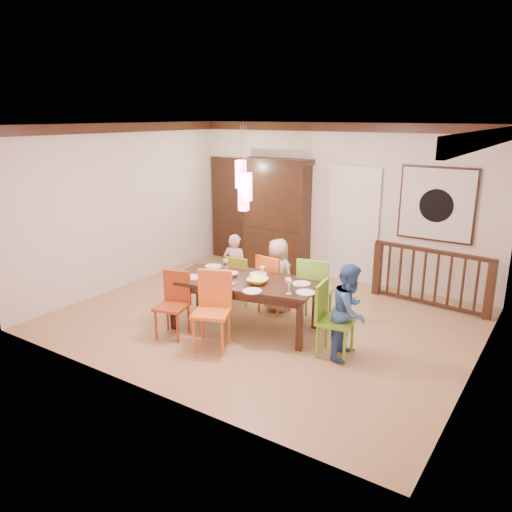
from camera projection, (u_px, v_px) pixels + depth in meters
The scene contains 37 objects.
floor at pixel (266, 319), 7.71m from camera, with size 6.00×6.00×0.00m, color tan.
ceiling at pixel (267, 125), 6.91m from camera, with size 6.00×6.00×0.00m, color white.
wall_back at pixel (338, 203), 9.31m from camera, with size 6.00×6.00×0.00m, color beige.
wall_left at pixel (124, 207), 8.90m from camera, with size 5.00×5.00×0.00m, color beige.
wall_right at pixel (487, 258), 5.72m from camera, with size 5.00×5.00×0.00m, color beige.
crown_molding at pixel (267, 131), 6.93m from camera, with size 6.00×5.00×0.16m, color black, non-canonical shape.
panel_door at pixel (233, 211), 10.66m from camera, with size 1.04×0.07×2.24m, color black.
white_doorway at pixel (353, 226), 9.21m from camera, with size 0.97×0.05×2.22m, color silver.
painting at pixel (437, 204), 8.29m from camera, with size 1.25×0.06×1.25m.
pendant_cluster at pixel (244, 186), 6.79m from camera, with size 0.27×0.21×1.14m.
dining_table at pixel (244, 285), 7.19m from camera, with size 2.23×1.34×0.75m.
chair_far_left at pixel (241, 276), 8.22m from camera, with size 0.43×0.43×0.83m.
chair_far_mid at pixel (275, 279), 7.82m from camera, with size 0.45×0.45×0.96m.
chair_far_right at pixel (316, 285), 7.41m from camera, with size 0.56×0.56×1.04m.
chair_near_left at pixel (171, 301), 6.96m from camera, with size 0.51×0.51×0.92m.
chair_near_mid at pixel (211, 307), 6.59m from camera, with size 0.62×0.62×1.04m.
chair_end_right at pixel (336, 315), 6.39m from camera, with size 0.50×0.50×0.98m.
china_hutch at pixel (277, 215), 9.88m from camera, with size 1.41×0.46×2.23m.
balustrade at pixel (430, 277), 8.11m from camera, with size 1.97×0.24×0.96m.
person_far_left at pixel (235, 268), 8.30m from camera, with size 0.42×0.28×1.16m, color #FFC2D4.
person_far_mid at pixel (278, 275), 7.90m from camera, with size 0.57×0.37×1.18m, color #BDB48F.
person_end_right at pixel (350, 311), 6.36m from camera, with size 0.61×0.47×1.25m, color #3B65A5.
serving_bowl at pixel (257, 281), 7.01m from camera, with size 0.30×0.30×0.07m, color #F7F446.
small_bowl at pixel (233, 274), 7.33m from camera, with size 0.18×0.18×0.06m, color white.
cup_left at pixel (205, 274), 7.25m from camera, with size 0.13×0.13×0.10m, color silver.
cup_right at pixel (288, 281), 7.00m from camera, with size 0.09×0.09×0.08m, color silver.
plate_far_left at pixel (213, 266), 7.78m from camera, with size 0.26×0.26×0.01m, color white.
plate_far_mid at pixel (258, 274), 7.39m from camera, with size 0.26×0.26×0.01m, color white.
plate_far_right at pixel (302, 284), 6.98m from camera, with size 0.26×0.26×0.01m, color white.
plate_near_left at pixel (193, 277), 7.26m from camera, with size 0.26×0.26×0.01m, color white.
plate_near_mid at pixel (252, 291), 6.69m from camera, with size 0.26×0.26×0.01m, color white.
plate_end_right at pixel (305, 292), 6.63m from camera, with size 0.26×0.26×0.01m, color white.
wine_glass_a at pixel (226, 266), 7.51m from camera, with size 0.08×0.08×0.19m, color #590C19, non-canonical shape.
wine_glass_b at pixel (262, 273), 7.16m from camera, with size 0.08×0.08×0.19m, color silver, non-canonical shape.
wine_glass_c at pixel (229, 278), 6.93m from camera, with size 0.08×0.08×0.19m, color #590C19, non-canonical shape.
wine_glass_d at pixel (289, 287), 6.58m from camera, with size 0.08×0.08×0.19m, color silver, non-canonical shape.
napkin at pixel (229, 284), 6.95m from camera, with size 0.18×0.14×0.01m, color #D83359.
Camera 1 is at (3.82, -6.04, 3.04)m, focal length 35.00 mm.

